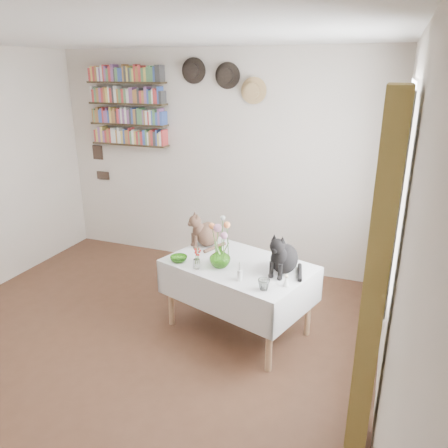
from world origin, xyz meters
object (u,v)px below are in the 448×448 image
at_px(black_cat, 285,251).
at_px(bookshelf_unit, 128,107).
at_px(tabby_cat, 208,228).
at_px(dining_table, 239,280).
at_px(flower_vase, 220,257).

relative_size(black_cat, bookshelf_unit, 0.37).
height_order(tabby_cat, black_cat, black_cat).
height_order(dining_table, tabby_cat, tabby_cat).
bearing_deg(tabby_cat, bookshelf_unit, -167.97).
distance_m(dining_table, tabby_cat, 0.62).
xyz_separation_m(dining_table, bookshelf_unit, (-1.87, 1.31, 1.34)).
xyz_separation_m(dining_table, flower_vase, (-0.13, -0.12, 0.26)).
height_order(dining_table, bookshelf_unit, bookshelf_unit).
height_order(black_cat, bookshelf_unit, bookshelf_unit).
relative_size(dining_table, black_cat, 3.80).
distance_m(tabby_cat, bookshelf_unit, 2.03).
bearing_deg(black_cat, flower_vase, -155.83).
xyz_separation_m(black_cat, flower_vase, (-0.53, -0.10, -0.09)).
height_order(tabby_cat, flower_vase, tabby_cat).
bearing_deg(dining_table, bookshelf_unit, 145.03).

